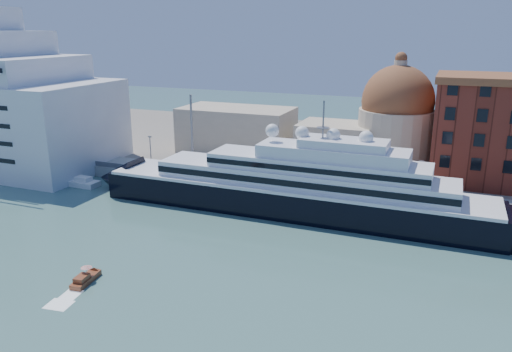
% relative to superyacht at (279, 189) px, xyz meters
% --- Properties ---
extents(ground, '(400.00, 400.00, 0.00)m').
position_rel_superyacht_xyz_m(ground, '(-4.52, -23.00, -4.47)').
color(ground, '#3D6966').
rests_on(ground, ground).
extents(quay, '(180.00, 10.00, 2.50)m').
position_rel_superyacht_xyz_m(quay, '(-4.52, 11.00, -3.22)').
color(quay, gray).
rests_on(quay, ground).
extents(land, '(260.00, 72.00, 2.00)m').
position_rel_superyacht_xyz_m(land, '(-4.52, 52.00, -3.47)').
color(land, slate).
rests_on(land, ground).
extents(quay_fence, '(180.00, 0.10, 1.20)m').
position_rel_superyacht_xyz_m(quay_fence, '(-4.52, 6.50, -1.37)').
color(quay_fence, slate).
rests_on(quay_fence, quay).
extents(superyacht, '(86.69, 12.02, 25.91)m').
position_rel_superyacht_xyz_m(superyacht, '(0.00, 0.00, 0.00)').
color(superyacht, black).
rests_on(superyacht, ground).
extents(service_barge, '(10.71, 3.83, 2.39)m').
position_rel_superyacht_xyz_m(service_barge, '(-48.15, -1.47, -3.79)').
color(service_barge, white).
rests_on(service_barge, ground).
extents(water_taxi, '(2.46, 5.55, 2.55)m').
position_rel_superyacht_xyz_m(water_taxi, '(-15.87, -37.81, -3.86)').
color(water_taxi, maroon).
rests_on(water_taxi, ground).
extents(church, '(66.00, 18.00, 25.50)m').
position_rel_superyacht_xyz_m(church, '(1.87, 34.72, 6.44)').
color(church, beige).
rests_on(church, land).
extents(lamp_posts, '(120.80, 2.40, 18.00)m').
position_rel_superyacht_xyz_m(lamp_posts, '(-17.19, 9.27, 5.37)').
color(lamp_posts, slate).
rests_on(lamp_posts, quay).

